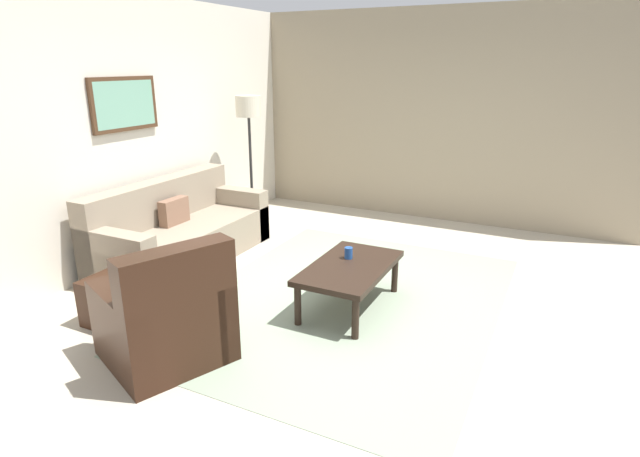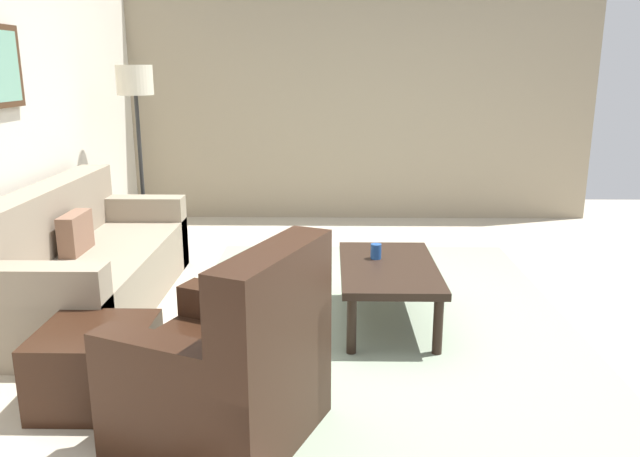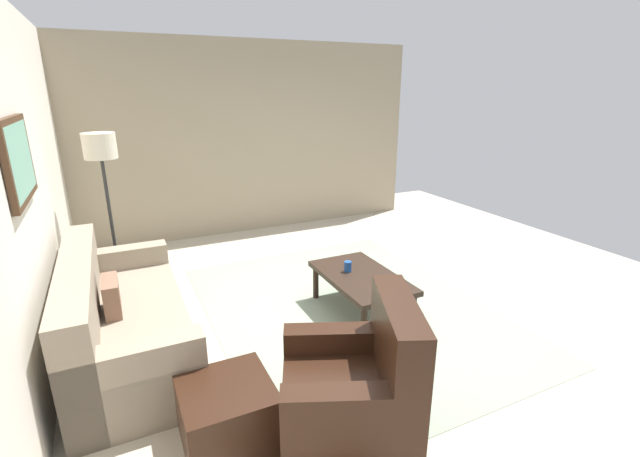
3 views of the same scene
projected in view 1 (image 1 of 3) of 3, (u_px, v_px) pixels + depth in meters
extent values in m
plane|color=#B2A893|center=(346.00, 300.00, 4.72)|extent=(8.00, 8.00, 0.00)
cube|color=silver|center=(123.00, 132.00, 5.37)|extent=(6.00, 0.12, 2.80)
cube|color=gray|center=(437.00, 117.00, 6.83)|extent=(0.12, 5.20, 2.80)
cube|color=gray|center=(346.00, 300.00, 4.71)|extent=(3.44, 2.64, 0.01)
cube|color=gray|center=(185.00, 242.00, 5.61)|extent=(2.10, 0.88, 0.42)
cube|color=gray|center=(161.00, 219.00, 5.68)|extent=(2.10, 0.24, 0.88)
cube|color=gray|center=(116.00, 263.00, 4.77)|extent=(0.20, 0.88, 0.62)
cube|color=gray|center=(235.00, 212.00, 6.39)|extent=(0.20, 0.88, 0.62)
cube|color=brown|center=(174.00, 211.00, 5.53)|extent=(0.36, 0.12, 0.28)
cube|color=black|center=(165.00, 330.00, 3.75)|extent=(1.05, 1.05, 0.44)
cube|color=black|center=(180.00, 314.00, 3.46)|extent=(0.81, 0.50, 0.95)
cube|color=black|center=(203.00, 307.00, 3.93)|extent=(0.46, 0.80, 0.60)
cube|color=black|center=(120.00, 335.00, 3.53)|extent=(0.46, 0.80, 0.60)
cube|color=black|center=(127.00, 299.00, 4.30)|extent=(0.56, 0.56, 0.40)
cylinder|color=black|center=(355.00, 318.00, 4.01)|extent=(0.06, 0.06, 0.36)
cylinder|color=black|center=(395.00, 274.00, 4.84)|extent=(0.06, 0.06, 0.36)
cylinder|color=black|center=(298.00, 305.00, 4.23)|extent=(0.06, 0.06, 0.36)
cylinder|color=black|center=(345.00, 265.00, 5.06)|extent=(0.06, 0.06, 0.36)
cube|color=black|center=(350.00, 267.00, 4.47)|extent=(1.10, 0.64, 0.05)
cylinder|color=#1E478C|center=(348.00, 253.00, 4.60)|extent=(0.07, 0.07, 0.10)
cylinder|color=black|center=(253.00, 224.00, 6.90)|extent=(0.28, 0.28, 0.03)
cylinder|color=#262626|center=(251.00, 173.00, 6.67)|extent=(0.04, 0.04, 1.45)
cylinder|color=beige|center=(248.00, 106.00, 6.41)|extent=(0.32, 0.32, 0.26)
cube|color=#472D1C|center=(124.00, 104.00, 5.23)|extent=(0.85, 0.04, 0.54)
cube|color=#71A990|center=(125.00, 104.00, 5.22)|extent=(0.77, 0.01, 0.46)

